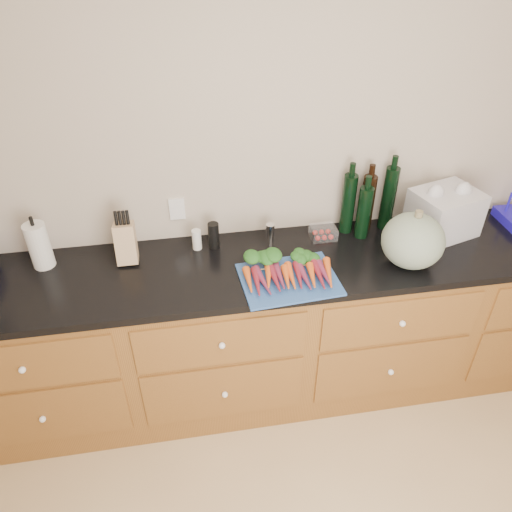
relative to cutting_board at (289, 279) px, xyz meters
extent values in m
cube|color=#B8A998|center=(0.10, 0.48, 0.35)|extent=(4.10, 0.05, 2.60)
cube|color=brown|center=(0.10, 0.16, -0.50)|extent=(3.60, 0.60, 0.90)
cube|color=brown|center=(-1.25, -0.15, -0.23)|extent=(0.82, 0.01, 0.28)
sphere|color=white|center=(-1.25, -0.16, -0.23)|extent=(0.03, 0.03, 0.03)
cube|color=brown|center=(-1.25, -0.15, -0.59)|extent=(0.82, 0.01, 0.38)
sphere|color=white|center=(-1.25, -0.16, -0.59)|extent=(0.03, 0.03, 0.03)
cube|color=brown|center=(-0.35, -0.15, -0.23)|extent=(0.82, 0.01, 0.28)
sphere|color=white|center=(-0.35, -0.16, -0.23)|extent=(0.03, 0.03, 0.03)
cube|color=brown|center=(-0.35, -0.15, -0.59)|extent=(0.82, 0.01, 0.38)
sphere|color=white|center=(-0.35, -0.16, -0.59)|extent=(0.03, 0.03, 0.03)
cube|color=brown|center=(0.55, -0.15, -0.23)|extent=(0.82, 0.01, 0.28)
sphere|color=white|center=(0.55, -0.16, -0.23)|extent=(0.03, 0.03, 0.03)
cube|color=brown|center=(0.55, -0.15, -0.59)|extent=(0.82, 0.01, 0.38)
sphere|color=white|center=(0.55, -0.16, -0.59)|extent=(0.03, 0.03, 0.03)
cube|color=black|center=(0.10, 0.16, -0.03)|extent=(3.64, 0.62, 0.04)
cube|color=#295197|center=(0.00, 0.00, 0.00)|extent=(0.48, 0.38, 0.01)
cone|color=orange|center=(-0.19, -0.02, 0.03)|extent=(0.04, 0.19, 0.04)
cone|color=maroon|center=(-0.16, -0.02, 0.03)|extent=(0.04, 0.19, 0.04)
cone|color=maroon|center=(-0.13, -0.02, 0.03)|extent=(0.04, 0.19, 0.04)
cone|color=orange|center=(-0.10, -0.02, 0.03)|extent=(0.04, 0.19, 0.04)
cone|color=maroon|center=(-0.07, -0.02, 0.03)|extent=(0.04, 0.19, 0.04)
cone|color=maroon|center=(-0.04, -0.02, 0.03)|extent=(0.04, 0.19, 0.04)
cone|color=orange|center=(-0.01, -0.02, 0.03)|extent=(0.04, 0.19, 0.04)
ellipsoid|color=#164115|center=(-0.10, 0.12, 0.03)|extent=(0.19, 0.11, 0.06)
cone|color=orange|center=(0.01, -0.02, 0.03)|extent=(0.04, 0.19, 0.04)
cone|color=maroon|center=(0.04, -0.02, 0.03)|extent=(0.04, 0.19, 0.04)
cone|color=maroon|center=(0.07, -0.02, 0.03)|extent=(0.04, 0.19, 0.04)
cone|color=orange|center=(0.10, -0.02, 0.03)|extent=(0.04, 0.19, 0.04)
cone|color=maroon|center=(0.13, -0.02, 0.03)|extent=(0.04, 0.19, 0.04)
cone|color=maroon|center=(0.16, -0.02, 0.03)|extent=(0.04, 0.19, 0.04)
cone|color=orange|center=(0.19, -0.02, 0.03)|extent=(0.04, 0.19, 0.04)
ellipsoid|color=#164115|center=(0.10, 0.12, 0.03)|extent=(0.19, 0.11, 0.06)
ellipsoid|color=slate|center=(0.62, 0.03, 0.13)|extent=(0.31, 0.31, 0.27)
cylinder|color=silver|center=(-1.18, 0.32, 0.11)|extent=(0.11, 0.11, 0.24)
cube|color=tan|center=(-0.77, 0.30, 0.09)|extent=(0.10, 0.10, 0.20)
cylinder|color=silver|center=(-0.41, 0.34, 0.05)|extent=(0.05, 0.05, 0.11)
cylinder|color=black|center=(-0.33, 0.34, 0.07)|extent=(0.06, 0.06, 0.14)
cylinder|color=white|center=(-0.03, 0.34, 0.05)|extent=(0.05, 0.05, 0.11)
cube|color=white|center=(0.26, 0.33, 0.03)|extent=(0.14, 0.11, 0.06)
cylinder|color=black|center=(0.40, 0.38, 0.16)|extent=(0.07, 0.07, 0.34)
cylinder|color=black|center=(0.51, 0.39, 0.15)|extent=(0.07, 0.07, 0.31)
cylinder|color=black|center=(0.63, 0.38, 0.17)|extent=(0.07, 0.07, 0.36)
cylinder|color=black|center=(0.47, 0.31, 0.14)|extent=(0.07, 0.07, 0.29)
camera|label=1|loc=(-0.46, -1.81, 1.51)|focal=35.00mm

